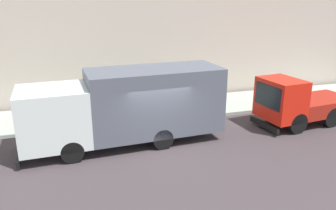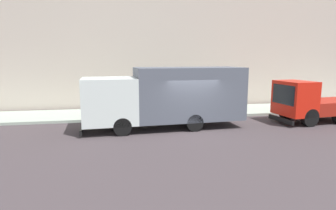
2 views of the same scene
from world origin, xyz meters
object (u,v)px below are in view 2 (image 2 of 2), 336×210
Objects in this scene: pedestrian_walking at (127,101)px; pedestrian_standing at (177,100)px; street_sign_post at (177,93)px; traffic_cone_orange at (90,112)px; large_utility_truck at (167,96)px; small_flatbed_truck at (310,103)px.

pedestrian_walking reaches higher than pedestrian_standing.
pedestrian_standing is at bearing -6.38° from street_sign_post.
pedestrian_standing is at bearing -93.70° from traffic_cone_orange.
large_utility_truck is at bearing 81.15° from pedestrian_standing.
traffic_cone_orange is 0.26× the size of street_sign_post.
large_utility_truck reaches higher than street_sign_post.
large_utility_truck is at bearing 82.26° from small_flatbed_truck.
pedestrian_standing is (2.39, -1.01, -0.62)m from large_utility_truck.
traffic_cone_orange is (0.33, 5.10, -0.58)m from pedestrian_standing.
street_sign_post is at bearing -95.91° from traffic_cone_orange.
small_flatbed_truck is 2.94× the size of pedestrian_walking.
small_flatbed_truck is 2.20× the size of street_sign_post.
large_utility_truck is 3.61× the size of street_sign_post.
small_flatbed_truck reaches higher than traffic_cone_orange.
pedestrian_walking is 0.75× the size of street_sign_post.
small_flatbed_truck is 12.44m from traffic_cone_orange.
pedestrian_standing is at bearing -26.37° from large_utility_truck.
pedestrian_standing is 5.14m from traffic_cone_orange.
large_utility_truck is at bearing 155.70° from street_sign_post.
large_utility_truck reaches higher than traffic_cone_orange.
traffic_cone_orange is at bearing 84.09° from street_sign_post.
pedestrian_walking reaches higher than traffic_cone_orange.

